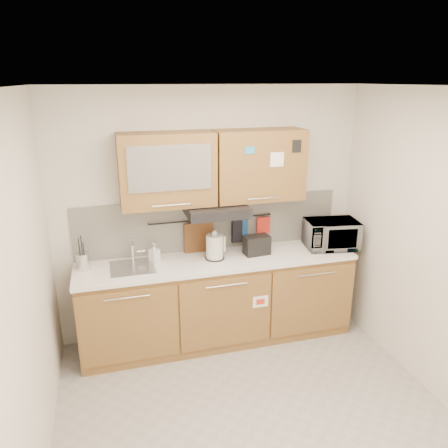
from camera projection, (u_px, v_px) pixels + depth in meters
floor at (255, 416)px, 3.61m from camera, size 3.20×3.20×0.00m
ceiling at (265, 87)px, 2.79m from camera, size 3.20×3.20×0.00m
wall_back at (210, 214)px, 4.57m from camera, size 3.20×0.00×3.20m
wall_left at (24, 301)px, 2.79m from camera, size 0.00×3.00×3.00m
wall_right at (442, 250)px, 3.61m from camera, size 0.00×3.00×3.00m
base_cabinet at (218, 304)px, 4.57m from camera, size 2.80×0.64×0.88m
countertop at (218, 261)px, 4.41m from camera, size 2.82×0.62×0.04m
backsplash at (211, 224)px, 4.59m from camera, size 2.80×0.02×0.56m
upper_cabinets at (214, 167)px, 4.24m from camera, size 1.82×0.37×0.70m
range_hood at (216, 210)px, 4.30m from camera, size 0.60×0.46×0.10m
sink at (133, 267)px, 4.20m from camera, size 0.42×0.40×0.26m
utensil_rail at (212, 219)px, 4.54m from camera, size 1.30×0.02×0.02m
utensil_crock at (83, 261)px, 4.14m from camera, size 0.15×0.15×0.33m
kettle at (215, 247)px, 4.38m from camera, size 0.23×0.22×0.30m
toaster at (257, 245)px, 4.50m from camera, size 0.27×0.18×0.20m
microwave at (331, 234)px, 4.66m from camera, size 0.59×0.44×0.30m
soap_bottle at (154, 252)px, 4.32m from camera, size 0.12×0.12×0.19m
cutting_board at (199, 240)px, 4.55m from camera, size 0.31×0.03×0.38m
oven_mitt at (242, 228)px, 4.64m from camera, size 0.13×0.08×0.21m
dark_pouch at (239, 230)px, 4.64m from camera, size 0.17×0.07×0.25m
pot_holder at (263, 225)px, 4.70m from camera, size 0.15×0.03×0.18m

